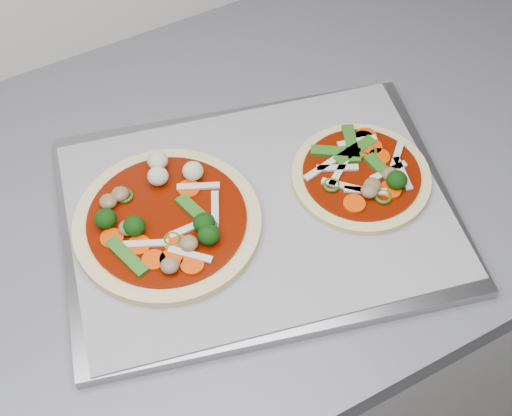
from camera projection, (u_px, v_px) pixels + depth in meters
name	position (u px, v px, depth m)	size (l,w,h in m)	color
base_cabinet	(272.00, 338.00, 1.24)	(3.60, 0.60, 0.86)	#BBBAB8
countertop	(278.00, 173.00, 0.88)	(3.60, 0.60, 0.04)	slate
baking_tray	(258.00, 213.00, 0.81)	(0.44, 0.32, 0.01)	gray
parchment	(258.00, 209.00, 0.80)	(0.42, 0.30, 0.00)	gray
pizza_left	(166.00, 220.00, 0.78)	(0.24, 0.24, 0.04)	#D7C17B
pizza_right	(363.00, 174.00, 0.82)	(0.21, 0.21, 0.03)	#D7C17B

